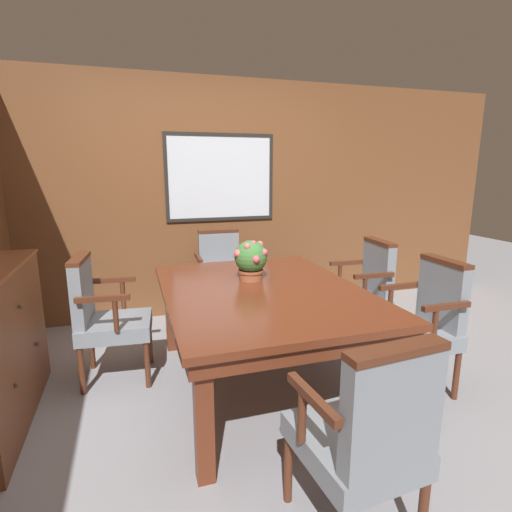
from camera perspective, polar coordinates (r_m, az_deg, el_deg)
The scene contains 9 objects.
ground_plane at distance 2.87m, azimuth -0.42°, elevation -20.18°, with size 14.00×14.00×0.00m, color #93969E.
wall_back at distance 4.26m, azimuth -7.94°, elevation 8.02°, with size 7.20×0.08×2.45m.
dining_table at distance 2.81m, azimuth 0.93°, elevation -6.38°, with size 1.34×1.78×0.73m.
chair_head_far at distance 4.01m, azimuth -4.94°, elevation -2.59°, with size 0.51×0.52×0.94m.
chair_right_far at distance 3.62m, azimuth 15.03°, elevation -4.64°, with size 0.53×0.52×0.94m.
chair_right_near at distance 3.04m, azimuth 22.83°, elevation -8.56°, with size 0.51×0.50×0.94m.
chair_head_near at distance 1.80m, azimuth 15.44°, elevation -23.19°, with size 0.52×0.54×0.94m.
chair_left_far at distance 3.13m, azimuth -20.89°, elevation -7.75°, with size 0.54×0.53×0.94m.
potted_plant at distance 2.96m, azimuth -0.74°, elevation -0.45°, with size 0.26×0.29×0.30m.
Camera 1 is at (-0.71, -2.31, 1.55)m, focal length 28.00 mm.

